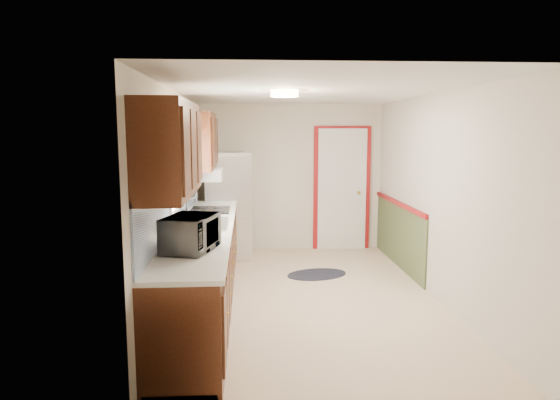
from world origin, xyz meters
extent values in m
cube|color=beige|center=(0.00, 0.00, 0.00)|extent=(3.20, 5.20, 0.12)
cube|color=white|center=(0.00, 0.00, 2.40)|extent=(3.20, 5.20, 0.12)
cube|color=beige|center=(0.00, 2.50, 1.20)|extent=(3.20, 0.10, 2.40)
cube|color=beige|center=(0.00, -2.50, 1.20)|extent=(3.20, 0.10, 2.40)
cube|color=beige|center=(-1.50, 0.00, 1.20)|extent=(0.10, 5.20, 2.40)
cube|color=beige|center=(1.50, 0.00, 1.20)|extent=(0.10, 5.20, 2.40)
cube|color=#3D1B0D|center=(-1.20, -0.30, 0.45)|extent=(0.60, 4.00, 0.90)
cube|color=white|center=(-1.19, -0.30, 0.92)|extent=(0.63, 4.00, 0.04)
cube|color=#5686D1|center=(-1.49, -0.30, 1.22)|extent=(0.02, 4.00, 0.55)
cube|color=#3D1B0D|center=(-1.32, -1.60, 1.83)|extent=(0.35, 1.40, 0.75)
cube|color=#3D1B0D|center=(-1.32, 1.10, 1.83)|extent=(0.35, 1.20, 0.75)
cube|color=white|center=(-1.49, -0.20, 1.62)|extent=(0.02, 1.00, 0.90)
cube|color=orange|center=(-1.44, -0.20, 1.97)|extent=(0.05, 1.12, 0.24)
cube|color=#B7B7BC|center=(-1.19, -0.20, 0.95)|extent=(0.52, 0.82, 0.02)
cube|color=white|center=(-1.27, 1.15, 1.38)|extent=(0.45, 0.60, 0.15)
cube|color=maroon|center=(0.85, 2.47, 1.00)|extent=(0.94, 0.05, 2.08)
cube|color=white|center=(0.85, 2.44, 1.00)|extent=(0.80, 0.04, 2.00)
cube|color=#46532E|center=(1.49, 1.35, 0.45)|extent=(0.02, 2.30, 0.90)
cube|color=maroon|center=(1.48, 1.35, 0.92)|extent=(0.04, 2.30, 0.06)
cylinder|color=#FFD88C|center=(-0.30, -0.20, 2.36)|extent=(0.30, 0.30, 0.06)
imported|color=white|center=(-1.20, -1.40, 1.13)|extent=(0.44, 0.61, 0.37)
cube|color=#B7B7BC|center=(-1.02, 2.00, 0.82)|extent=(0.76, 0.72, 1.64)
cylinder|color=black|center=(-1.25, 1.64, 0.74)|extent=(0.02, 0.02, 1.15)
ellipsoid|color=black|center=(0.23, 0.95, 0.01)|extent=(0.96, 0.75, 0.01)
cube|color=black|center=(-1.19, 0.75, 0.95)|extent=(0.50, 0.59, 0.02)
camera|label=1|loc=(-0.70, -5.65, 1.97)|focal=32.00mm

